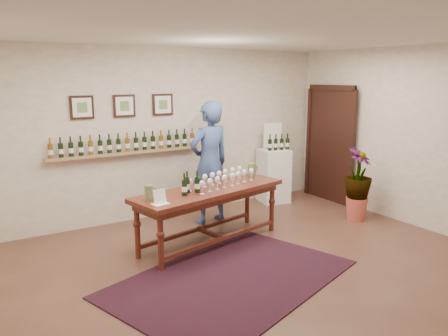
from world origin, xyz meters
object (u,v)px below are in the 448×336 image
potted_plant (358,184)px  person (210,163)px  tasting_table (210,197)px  display_pedestal (273,176)px

potted_plant → person: bearing=150.9°
tasting_table → display_pedestal: bearing=18.6°
potted_plant → display_pedestal: bearing=107.4°
person → display_pedestal: bearing=-171.4°
potted_plant → person: 2.45m
display_pedestal → tasting_table: bearing=-149.4°
display_pedestal → person: size_ratio=0.51×
tasting_table → person: person is taller
potted_plant → tasting_table: bearing=172.1°
display_pedestal → person: person is taller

